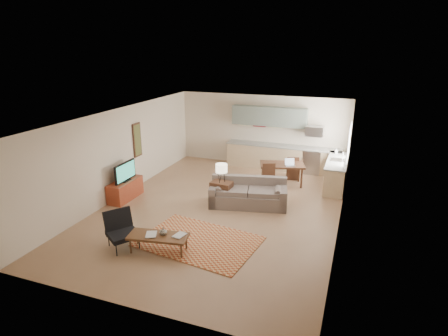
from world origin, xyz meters
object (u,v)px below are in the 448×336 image
at_px(sofa, 248,193).
at_px(tv_credenza, 125,190).
at_px(coffee_table, 159,243).
at_px(dining_table, 282,174).
at_px(console_table, 221,193).
at_px(armchair, 123,231).

bearing_deg(sofa, tv_credenza, 179.65).
bearing_deg(tv_credenza, coffee_table, -43.39).
bearing_deg(dining_table, tv_credenza, -162.73).
bearing_deg(console_table, coffee_table, -93.77).
relative_size(armchair, console_table, 1.22).
bearing_deg(coffee_table, tv_credenza, 126.81).
height_order(tv_credenza, console_table, console_table).
distance_m(sofa, console_table, 0.78).
xyz_separation_m(sofa, coffee_table, (-1.17, -3.15, -0.20)).
distance_m(tv_credenza, console_table, 2.96).
bearing_deg(coffee_table, sofa, 59.81).
relative_size(sofa, armchair, 2.69).
distance_m(sofa, armchair, 3.85).
bearing_deg(sofa, dining_table, 62.27).
xyz_separation_m(armchair, dining_table, (2.56, 5.33, -0.07)).
relative_size(sofa, tv_credenza, 1.83).
relative_size(console_table, dining_table, 0.49).
height_order(sofa, coffee_table, sofa).
height_order(sofa, console_table, sofa).
height_order(sofa, armchair, armchair).
relative_size(tv_credenza, console_table, 1.80).
xyz_separation_m(sofa, armchair, (-2.01, -3.29, 0.03)).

